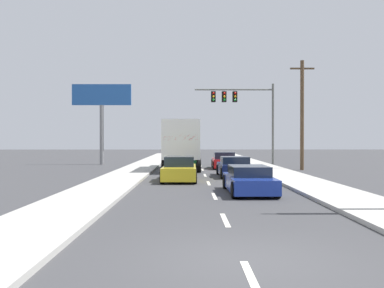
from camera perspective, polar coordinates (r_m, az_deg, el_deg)
The scene contains 12 objects.
ground_plane at distance 32.81m, azimuth 1.38°, elevation -3.37°, with size 140.00×140.00×0.00m, color #3D3D3F.
sidewalk_right at distance 28.41m, azimuth 11.55°, elevation -3.84°, with size 2.61×80.00×0.14m, color #B2AFA8.
sidewalk_left at distance 28.07m, azimuth -8.29°, elevation -3.89°, with size 2.61×80.00×0.14m, color #B2AFA8.
lane_markings at distance 31.74m, azimuth 1.43°, elevation -3.50°, with size 0.14×62.00×0.01m.
box_truck at distance 30.98m, azimuth -1.38°, elevation 0.24°, with size 2.71×8.22×3.60m.
car_yellow at distance 23.15m, azimuth -1.70°, elevation -3.50°, with size 1.90×4.68×1.34m.
car_red at distance 33.16m, azimuth 4.34°, elevation -2.31°, with size 1.90×4.14×1.30m.
car_navy at distance 25.86m, azimuth 5.74°, elevation -3.16°, with size 1.97×4.29×1.23m.
car_blue at distance 17.87m, azimuth 7.70°, elevation -4.87°, with size 1.91×4.38×1.14m.
traffic_signal_mast at distance 38.58m, azimuth 6.22°, elevation 5.54°, with size 7.21×0.69×7.36m.
utility_pole_mid at distance 32.50m, azimuth 14.67°, elevation 4.02°, with size 1.80×0.28×8.17m.
roadside_billboard at distance 39.61m, azimuth -12.12°, elevation 5.19°, with size 5.40×0.36×7.36m.
Camera 1 is at (-0.99, -7.72, 2.21)m, focal length 39.42 mm.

